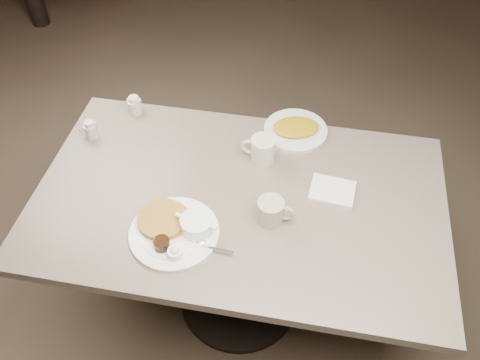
% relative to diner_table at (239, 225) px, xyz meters
% --- Properties ---
extents(room, '(7.04, 8.04, 2.84)m').
position_rel_diner_table_xyz_m(room, '(0.00, 0.00, 0.82)').
color(room, '#4C3F33').
rests_on(room, ground).
extents(diner_table, '(1.50, 0.90, 0.75)m').
position_rel_diner_table_xyz_m(diner_table, '(0.00, 0.00, 0.00)').
color(diner_table, slate).
rests_on(diner_table, ground).
extents(main_plate, '(0.40, 0.37, 0.07)m').
position_rel_diner_table_xyz_m(main_plate, '(-0.18, -0.20, 0.19)').
color(main_plate, white).
rests_on(main_plate, diner_table).
extents(coffee_mug_near, '(0.13, 0.10, 0.09)m').
position_rel_diner_table_xyz_m(coffee_mug_near, '(0.13, -0.08, 0.22)').
color(coffee_mug_near, '#B1AC98').
rests_on(coffee_mug_near, diner_table).
extents(napkin, '(0.17, 0.14, 0.02)m').
position_rel_diner_table_xyz_m(napkin, '(0.33, 0.08, 0.18)').
color(napkin, white).
rests_on(napkin, diner_table).
extents(coffee_mug_far, '(0.14, 0.10, 0.10)m').
position_rel_diner_table_xyz_m(coffee_mug_far, '(0.05, 0.21, 0.22)').
color(coffee_mug_far, beige).
rests_on(coffee_mug_far, diner_table).
extents(creamer_left, '(0.08, 0.06, 0.08)m').
position_rel_diner_table_xyz_m(creamer_left, '(-0.65, 0.21, 0.21)').
color(creamer_left, beige).
rests_on(creamer_left, diner_table).
extents(creamer_right, '(0.08, 0.06, 0.08)m').
position_rel_diner_table_xyz_m(creamer_right, '(-0.53, 0.39, 0.21)').
color(creamer_right, silver).
rests_on(creamer_right, diner_table).
extents(hash_plate, '(0.33, 0.33, 0.04)m').
position_rel_diner_table_xyz_m(hash_plate, '(0.17, 0.39, 0.18)').
color(hash_plate, silver).
rests_on(hash_plate, diner_table).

